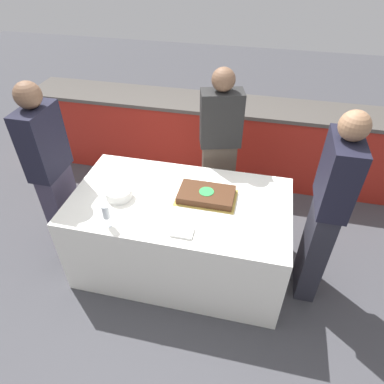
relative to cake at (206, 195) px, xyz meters
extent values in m
plane|color=#424247|center=(-0.20, -0.08, -0.80)|extent=(14.00, 14.00, 0.00)
cube|color=#A82319|center=(-0.20, 1.49, -0.36)|extent=(4.40, 0.55, 0.88)
cube|color=#4C4742|center=(-0.20, 1.49, 0.10)|extent=(4.40, 0.58, 0.04)
cube|color=white|center=(-0.20, -0.08, -0.42)|extent=(1.77, 0.99, 0.77)
cube|color=gold|center=(0.00, 0.00, -0.03)|extent=(0.48, 0.31, 0.00)
cube|color=#472816|center=(0.00, 0.00, 0.00)|extent=(0.44, 0.27, 0.06)
cylinder|color=green|center=(0.00, 0.00, 0.03)|extent=(0.12, 0.12, 0.00)
cylinder|color=white|center=(-0.69, -0.15, 0.01)|extent=(0.21, 0.21, 0.08)
cylinder|color=white|center=(-0.64, -0.47, -0.03)|extent=(0.06, 0.06, 0.00)
cylinder|color=white|center=(-0.64, -0.47, 0.01)|extent=(0.01, 0.01, 0.07)
cylinder|color=white|center=(-0.64, -0.47, 0.10)|extent=(0.05, 0.05, 0.11)
cylinder|color=white|center=(-0.06, 0.30, -0.03)|extent=(0.21, 0.21, 0.00)
cube|color=white|center=(-0.09, -0.43, -0.02)|extent=(0.16, 0.11, 0.02)
cube|color=#4C4238|center=(0.00, 0.64, -0.35)|extent=(0.34, 0.24, 0.90)
cube|color=black|center=(0.00, 0.64, 0.35)|extent=(0.41, 0.29, 0.50)
sphere|color=brown|center=(0.00, 0.64, 0.71)|extent=(0.20, 0.20, 0.20)
cube|color=#383347|center=(-1.31, -0.08, -0.36)|extent=(0.16, 0.32, 0.87)
cube|color=black|center=(-1.31, -0.08, 0.36)|extent=(0.20, 0.38, 0.57)
sphere|color=brown|center=(-1.31, -0.08, 0.75)|extent=(0.20, 0.20, 0.20)
cube|color=#282833|center=(0.90, -0.08, -0.33)|extent=(0.16, 0.35, 0.93)
cube|color=black|center=(0.90, -0.08, 0.40)|extent=(0.20, 0.41, 0.53)
sphere|color=#936B4C|center=(0.90, -0.08, 0.76)|extent=(0.19, 0.19, 0.19)
camera|label=1|loc=(0.36, -2.09, 1.74)|focal=32.00mm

